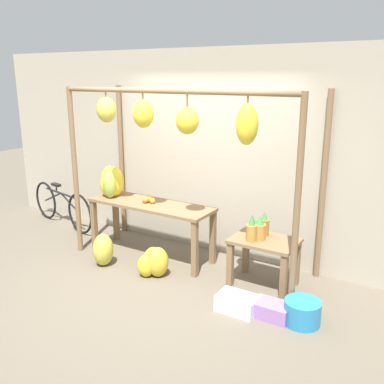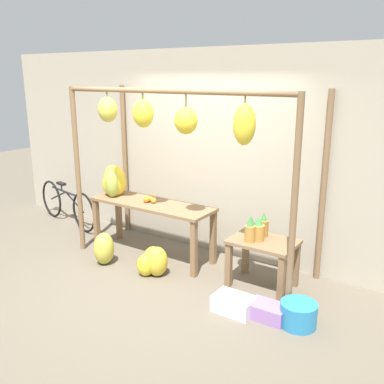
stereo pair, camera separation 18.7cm
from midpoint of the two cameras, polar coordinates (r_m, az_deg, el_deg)
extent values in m
plane|color=#665B4C|center=(5.24, -4.48, -12.52)|extent=(20.00, 20.00, 0.00)
cube|color=#B2A893|center=(5.91, 3.82, 5.12)|extent=(8.00, 0.08, 2.80)
cylinder|color=brown|center=(6.12, -14.15, 2.66)|extent=(0.07, 0.07, 2.30)
cylinder|color=brown|center=(4.40, 14.62, -2.28)|extent=(0.07, 0.07, 2.30)
cylinder|color=brown|center=(6.79, -8.16, 4.18)|extent=(0.07, 0.07, 2.30)
cylinder|color=brown|center=(5.29, 18.12, 0.40)|extent=(0.07, 0.07, 2.30)
cylinder|color=brown|center=(4.93, -2.30, 13.30)|extent=(3.13, 0.06, 0.06)
cylinder|color=brown|center=(5.53, -10.31, 12.68)|extent=(0.02, 0.02, 0.06)
ellipsoid|color=gold|center=(5.54, -10.22, 10.76)|extent=(0.26, 0.23, 0.31)
cylinder|color=brown|center=(5.15, -5.54, 12.59)|extent=(0.02, 0.02, 0.07)
ellipsoid|color=yellow|center=(5.16, -5.48, 10.36)|extent=(0.26, 0.23, 0.33)
cylinder|color=brown|center=(4.79, 0.32, 12.07)|extent=(0.02, 0.02, 0.14)
ellipsoid|color=yellow|center=(4.81, 0.31, 9.47)|extent=(0.27, 0.24, 0.30)
cylinder|color=brown|center=(4.43, 8.34, 12.09)|extent=(0.02, 0.02, 0.07)
ellipsoid|color=yellow|center=(4.45, 8.21, 8.89)|extent=(0.24, 0.21, 0.43)
cube|color=brown|center=(5.83, -4.50, -1.61)|extent=(1.79, 0.56, 0.04)
cube|color=brown|center=(6.33, -11.77, -4.19)|extent=(0.07, 0.07, 0.73)
cube|color=brown|center=(5.32, 1.27, -7.66)|extent=(0.07, 0.07, 0.73)
cube|color=brown|center=(6.64, -8.94, -3.11)|extent=(0.07, 0.07, 0.73)
cube|color=brown|center=(5.69, 3.79, -6.13)|extent=(0.07, 0.07, 0.73)
cube|color=brown|center=(5.10, 10.54, -6.56)|extent=(0.76, 0.55, 0.04)
cube|color=brown|center=(5.15, 5.95, -9.67)|extent=(0.07, 0.07, 0.55)
cube|color=brown|center=(4.92, 12.92, -11.29)|extent=(0.07, 0.07, 0.55)
cube|color=brown|center=(5.52, 8.15, -7.99)|extent=(0.07, 0.07, 0.55)
cube|color=brown|center=(5.30, 14.69, -9.39)|extent=(0.07, 0.07, 0.55)
ellipsoid|color=gold|center=(6.16, -9.29, 1.10)|extent=(0.19, 0.21, 0.36)
ellipsoid|color=yellow|center=(6.20, -9.09, 1.48)|extent=(0.37, 0.37, 0.42)
ellipsoid|color=yellow|center=(6.28, -9.67, 1.64)|extent=(0.26, 0.28, 0.42)
ellipsoid|color=yellow|center=(6.20, -9.86, 0.97)|extent=(0.27, 0.24, 0.32)
ellipsoid|color=#9EB247|center=(6.11, -9.78, 1.07)|extent=(0.28, 0.28, 0.39)
sphere|color=orange|center=(5.88, -4.58, -0.86)|extent=(0.08, 0.08, 0.08)
sphere|color=orange|center=(5.82, -5.19, -1.01)|extent=(0.09, 0.09, 0.09)
sphere|color=orange|center=(5.85, -4.55, -0.99)|extent=(0.07, 0.07, 0.07)
sphere|color=orange|center=(5.84, -4.39, -0.89)|extent=(0.09, 0.09, 0.09)
sphere|color=orange|center=(5.85, -4.56, -0.96)|extent=(0.08, 0.08, 0.08)
sphere|color=orange|center=(5.79, -4.22, -1.15)|extent=(0.07, 0.07, 0.07)
cylinder|color=olive|center=(5.08, 8.90, -5.34)|extent=(0.15, 0.15, 0.16)
cone|color=#428442|center=(5.03, 8.97, -3.82)|extent=(0.10, 0.10, 0.12)
cylinder|color=#A3702D|center=(5.19, 10.52, -4.78)|extent=(0.12, 0.12, 0.19)
cone|color=#428442|center=(5.15, 10.60, -3.22)|extent=(0.08, 0.08, 0.11)
cylinder|color=#B27F38|center=(5.05, 9.85, -5.37)|extent=(0.15, 0.15, 0.19)
cone|color=#428442|center=(5.00, 9.93, -3.84)|extent=(0.10, 0.10, 0.10)
cylinder|color=#B27F38|center=(4.99, 8.80, -5.53)|extent=(0.12, 0.12, 0.19)
cone|color=#428442|center=(4.94, 8.87, -3.79)|extent=(0.08, 0.08, 0.13)
ellipsoid|color=gold|center=(5.83, -10.75, -7.42)|extent=(0.34, 0.36, 0.43)
ellipsoid|color=yellow|center=(5.87, -10.77, -7.82)|extent=(0.23, 0.26, 0.32)
ellipsoid|color=yellow|center=(5.83, -10.94, -7.54)|extent=(0.21, 0.23, 0.41)
ellipsoid|color=gold|center=(5.42, -3.67, -9.24)|extent=(0.35, 0.36, 0.39)
ellipsoid|color=gold|center=(5.56, -4.29, -8.90)|extent=(0.32, 0.32, 0.33)
ellipsoid|color=yellow|center=(5.45, -5.24, -9.68)|extent=(0.26, 0.25, 0.29)
cube|color=silver|center=(4.73, 6.77, -14.61)|extent=(0.43, 0.28, 0.18)
cylinder|color=teal|center=(4.61, 15.17, -15.47)|extent=(0.37, 0.37, 0.25)
torus|color=black|center=(7.94, -17.57, -0.87)|extent=(0.65, 0.17, 0.66)
torus|color=black|center=(7.02, -13.51, -2.66)|extent=(0.65, 0.17, 0.66)
cylinder|color=black|center=(7.41, -15.79, 0.00)|extent=(0.91, 0.22, 0.03)
cylinder|color=black|center=(7.67, -16.71, -0.45)|extent=(0.55, 0.14, 0.26)
cylinder|color=black|center=(7.21, -14.68, -1.29)|extent=(0.55, 0.14, 0.26)
cylinder|color=black|center=(7.51, -16.32, 0.57)|extent=(0.02, 0.02, 0.10)
cube|color=black|center=(7.50, -16.36, 1.08)|extent=(0.21, 0.12, 0.04)
cylinder|color=black|center=(7.03, -14.11, -0.27)|extent=(0.02, 0.02, 0.10)
cube|color=#9970B7|center=(4.67, 11.27, -15.36)|extent=(0.38, 0.26, 0.16)
camera|label=1|loc=(0.09, -89.00, 0.27)|focal=40.00mm
camera|label=2|loc=(0.09, 91.00, -0.27)|focal=40.00mm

